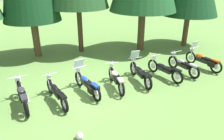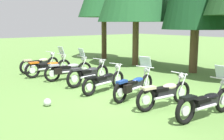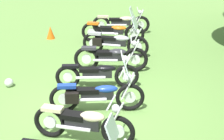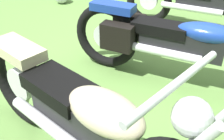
{
  "view_description": "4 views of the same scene",
  "coord_description": "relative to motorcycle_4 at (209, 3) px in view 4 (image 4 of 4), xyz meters",
  "views": [
    {
      "loc": [
        -1.99,
        -8.0,
        4.76
      ],
      "look_at": [
        1.24,
        0.13,
        0.87
      ],
      "focal_mm": 34.84,
      "sensor_mm": 36.0,
      "label": 1
    },
    {
      "loc": [
        6.55,
        -6.22,
        2.52
      ],
      "look_at": [
        -1.95,
        0.72,
        0.62
      ],
      "focal_mm": 43.86,
      "sensor_mm": 36.0,
      "label": 2
    },
    {
      "loc": [
        7.82,
        1.66,
        4.31
      ],
      "look_at": [
        -1.23,
        0.21,
        0.57
      ],
      "focal_mm": 59.2,
      "sensor_mm": 36.0,
      "label": 3
    },
    {
      "loc": [
        2.33,
        0.98,
        1.63
      ],
      "look_at": [
        0.94,
        -0.09,
        0.52
      ],
      "focal_mm": 45.06,
      "sensor_mm": 36.0,
      "label": 4
    }
  ],
  "objects": [
    {
      "name": "motorcycle_4",
      "position": [
        0.0,
        0.0,
        0.0
      ],
      "size": [
        0.71,
        2.26,
        0.99
      ],
      "rotation": [
        0.0,
        0.0,
        1.77
      ],
      "color": "black",
      "rests_on": "ground_plane"
    },
    {
      "name": "ground_plane",
      "position": [
        1.26,
        0.18,
        -0.43
      ],
      "size": [
        80.0,
        80.0,
        0.0
      ],
      "primitive_type": "plane",
      "color": "#608C42"
    },
    {
      "name": "motorcycle_6",
      "position": [
        2.66,
        0.23,
        0.03
      ],
      "size": [
        0.65,
        2.19,
        1.01
      ],
      "rotation": [
        0.0,
        0.0,
        1.48
      ],
      "color": "black",
      "rests_on": "ground_plane"
    },
    {
      "name": "motorcycle_5",
      "position": [
        1.33,
        0.21,
        0.03
      ],
      "size": [
        0.87,
        2.26,
        1.36
      ],
      "rotation": [
        0.0,
        0.0,
        1.78
      ],
      "color": "black",
      "rests_on": "ground_plane"
    }
  ]
}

